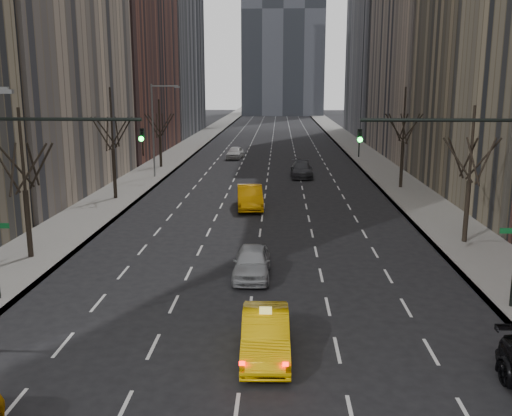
# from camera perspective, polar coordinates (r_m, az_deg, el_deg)

# --- Properties ---
(sidewalk_left) EXTENTS (4.50, 320.00, 0.15)m
(sidewalk_left) POSITION_cam_1_polar(r_m,az_deg,el_deg) (82.15, -7.10, 5.86)
(sidewalk_left) COLOR slate
(sidewalk_left) RESTS_ON ground
(sidewalk_right) EXTENTS (4.50, 320.00, 0.15)m
(sidewalk_right) POSITION_cam_1_polar(r_m,az_deg,el_deg) (81.81, 10.17, 5.73)
(sidewalk_right) COLOR slate
(sidewalk_right) RESTS_ON ground
(tree_lw_b) EXTENTS (3.36, 3.50, 7.82)m
(tree_lw_b) POSITION_cam_1_polar(r_m,az_deg,el_deg) (31.89, -22.07, 1.63)
(tree_lw_b) COLOR black
(tree_lw_b) RESTS_ON ground
(tree_lw_c) EXTENTS (3.36, 3.50, 8.74)m
(tree_lw_c) POSITION_cam_1_polar(r_m,az_deg,el_deg) (46.73, -14.10, 5.67)
(tree_lw_c) COLOR black
(tree_lw_c) RESTS_ON ground
(tree_lw_d) EXTENTS (3.36, 3.50, 7.36)m
(tree_lw_d) POSITION_cam_1_polar(r_m,az_deg,el_deg) (64.16, -9.58, 7.14)
(tree_lw_d) COLOR black
(tree_lw_d) RESTS_ON ground
(tree_rw_b) EXTENTS (3.36, 3.50, 7.82)m
(tree_rw_b) POSITION_cam_1_polar(r_m,az_deg,el_deg) (34.73, 20.52, 2.56)
(tree_rw_b) COLOR black
(tree_rw_b) RESTS_ON ground
(tree_rw_c) EXTENTS (3.36, 3.50, 8.74)m
(tree_rw_c) POSITION_cam_1_polar(r_m,az_deg,el_deg) (51.95, 14.47, 6.28)
(tree_rw_c) COLOR black
(tree_rw_c) RESTS_ON ground
(traffic_mast_left) EXTENTS (6.69, 0.39, 8.00)m
(traffic_mast_left) POSITION_cam_1_polar(r_m,az_deg,el_deg) (25.04, -21.93, 3.07)
(traffic_mast_left) COLOR black
(traffic_mast_left) RESTS_ON ground
(traffic_mast_right) EXTENTS (6.69, 0.39, 8.00)m
(traffic_mast_right) POSITION_cam_1_polar(r_m,az_deg,el_deg) (24.18, 21.53, 2.80)
(traffic_mast_right) COLOR black
(traffic_mast_right) RESTS_ON ground
(streetlight_far) EXTENTS (2.83, 0.22, 9.00)m
(streetlight_far) POSITION_cam_1_polar(r_m,az_deg,el_deg) (56.94, -9.94, 8.57)
(streetlight_far) COLOR slate
(streetlight_far) RESTS_ON ground
(taxi_sedan) EXTENTS (1.71, 4.63, 1.51)m
(taxi_sedan) POSITION_cam_1_polar(r_m,az_deg,el_deg) (19.92, 0.96, -12.51)
(taxi_sedan) COLOR #E7AE04
(taxi_sedan) RESTS_ON ground
(silver_sedan_ahead) EXTENTS (1.76, 4.34, 1.48)m
(silver_sedan_ahead) POSITION_cam_1_polar(r_m,az_deg,el_deg) (27.54, -0.41, -5.43)
(silver_sedan_ahead) COLOR #96989D
(silver_sedan_ahead) RESTS_ON ground
(far_taxi) EXTENTS (2.27, 5.37, 1.72)m
(far_taxi) POSITION_cam_1_polar(r_m,az_deg,el_deg) (42.54, -0.62, 1.09)
(far_taxi) COLOR orange
(far_taxi) RESTS_ON ground
(far_suv_grey) EXTENTS (2.17, 5.23, 1.51)m
(far_suv_grey) POSITION_cam_1_polar(r_m,az_deg,el_deg) (57.33, 4.58, 3.85)
(far_suv_grey) COLOR #313136
(far_suv_grey) RESTS_ON ground
(far_car_white) EXTENTS (2.18, 4.60, 1.52)m
(far_car_white) POSITION_cam_1_polar(r_m,az_deg,el_deg) (71.55, -2.12, 5.56)
(far_car_white) COLOR silver
(far_car_white) RESTS_ON ground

